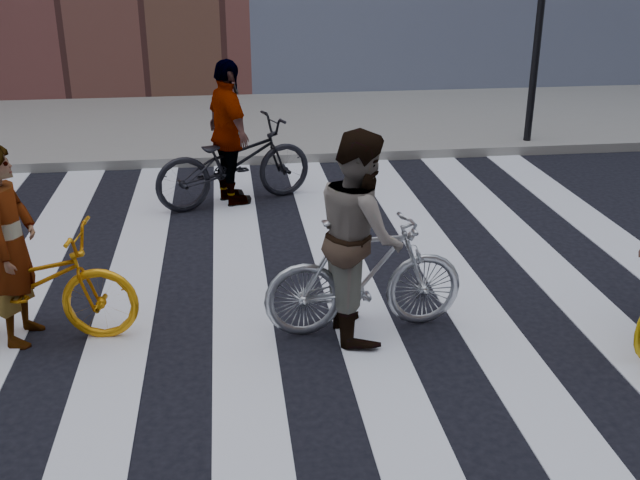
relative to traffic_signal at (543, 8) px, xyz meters
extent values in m
plane|color=black|center=(-4.40, -5.32, -2.28)|extent=(100.00, 100.00, 0.00)
cube|color=gray|center=(-4.40, 2.18, -2.20)|extent=(100.00, 5.00, 0.15)
cube|color=white|center=(-7.15, -5.32, -2.27)|extent=(0.55, 10.00, 0.01)
cube|color=white|center=(-6.05, -5.32, -2.27)|extent=(0.55, 10.00, 0.01)
cube|color=white|center=(-4.95, -5.32, -2.27)|extent=(0.55, 10.00, 0.01)
cube|color=white|center=(-3.85, -5.32, -2.27)|extent=(0.55, 10.00, 0.01)
cube|color=white|center=(-2.75, -5.32, -2.27)|extent=(0.55, 10.00, 0.01)
cube|color=white|center=(-1.65, -5.32, -2.27)|extent=(0.55, 10.00, 0.01)
cylinder|color=black|center=(0.00, 0.08, -0.68)|extent=(0.12, 0.12, 3.20)
imported|color=orange|center=(-6.82, -5.52, -1.76)|extent=(2.02, 0.88, 1.03)
imported|color=#AFB3B9|center=(-3.87, -5.76, -1.74)|extent=(1.83, 0.63, 1.08)
imported|color=black|center=(-4.93, -2.09, -1.71)|extent=(2.29, 1.47, 1.13)
imported|color=slate|center=(-6.87, -5.52, -1.40)|extent=(0.49, 0.68, 1.77)
imported|color=slate|center=(-3.92, -5.76, -1.35)|extent=(0.76, 0.94, 1.85)
imported|color=slate|center=(-4.98, -2.09, -1.33)|extent=(0.83, 1.21, 1.90)
camera|label=1|loc=(-5.03, -11.65, 1.01)|focal=42.00mm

